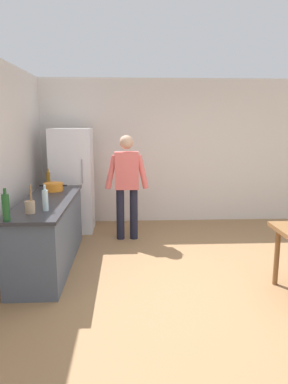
{
  "coord_description": "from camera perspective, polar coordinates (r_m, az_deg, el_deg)",
  "views": [
    {
      "loc": [
        -0.96,
        -3.83,
        1.89
      ],
      "look_at": [
        -0.72,
        0.97,
        0.96
      ],
      "focal_mm": 33.35,
      "sensor_mm": 36.0,
      "label": 1
    }
  ],
  "objects": [
    {
      "name": "cooking_pot",
      "position": [
        5.43,
        -14.29,
        0.8
      ],
      "size": [
        0.4,
        0.28,
        0.12
      ],
      "color": "orange",
      "rests_on": "kitchen_counter"
    },
    {
      "name": "bottle_water_clear",
      "position": [
        4.22,
        -15.52,
        -1.23
      ],
      "size": [
        0.07,
        0.07,
        0.3
      ],
      "color": "silver",
      "rests_on": "kitchen_counter"
    },
    {
      "name": "kitchen_counter",
      "position": [
        4.96,
        -14.98,
        -6.25
      ],
      "size": [
        0.64,
        2.2,
        0.9
      ],
      "color": "#4C5666",
      "rests_on": "ground_plane"
    },
    {
      "name": "utensil_jar",
      "position": [
        4.16,
        -17.76,
        -2.21
      ],
      "size": [
        0.11,
        0.11,
        0.32
      ],
      "color": "tan",
      "rests_on": "kitchen_counter"
    },
    {
      "name": "refrigerator",
      "position": [
        6.38,
        -11.35,
        1.85
      ],
      "size": [
        0.7,
        0.67,
        1.8
      ],
      "color": "white",
      "rests_on": "ground_plane"
    },
    {
      "name": "ground_plane",
      "position": [
        4.38,
        10.41,
        -14.79
      ],
      "size": [
        14.0,
        14.0,
        0.0
      ],
      "primitive_type": "plane",
      "color": "#936D47"
    },
    {
      "name": "wall_back",
      "position": [
        6.92,
        5.11,
        6.48
      ],
      "size": [
        6.4,
        0.12,
        2.7
      ],
      "primitive_type": "cube",
      "color": "silver",
      "rests_on": "ground_plane"
    },
    {
      "name": "person",
      "position": [
        5.75,
        -2.77,
        1.86
      ],
      "size": [
        0.7,
        0.22,
        1.7
      ],
      "color": "#1E1E2D",
      "rests_on": "ground_plane"
    },
    {
      "name": "bottle_wine_green",
      "position": [
        3.9,
        -21.23,
        -2.26
      ],
      "size": [
        0.08,
        0.08,
        0.34
      ],
      "color": "#1E5123",
      "rests_on": "kitchen_counter"
    },
    {
      "name": "bottle_oil_amber",
      "position": [
        5.85,
        -15.04,
        2.02
      ],
      "size": [
        0.06,
        0.06,
        0.28
      ],
      "color": "#996619",
      "rests_on": "kitchen_counter"
    }
  ]
}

